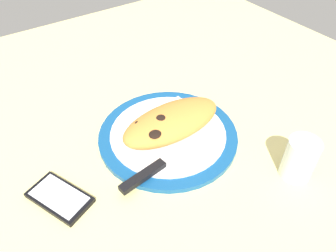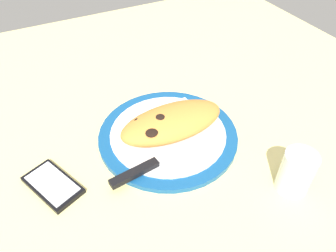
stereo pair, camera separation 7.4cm
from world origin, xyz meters
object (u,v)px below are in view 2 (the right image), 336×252
plate (168,135)px  knife (147,167)px  calzone (173,123)px  fork (154,111)px  water_glass (295,174)px  smartphone (53,185)px

plate → knife: size_ratio=1.33×
plate → calzone: 3.83cm
fork → water_glass: (-15.53, 32.46, 2.26)cm
calzone → fork: bearing=-84.3°
fork → water_glass: 36.05cm
knife → smartphone: knife is taller
knife → smartphone: size_ratio=1.72×
plate → water_glass: size_ratio=3.52×
knife → water_glass: (-24.50, 16.52, 1.96)cm
smartphone → plate: bearing=-175.5°
calzone → water_glass: size_ratio=2.70×
fork → smartphone: (27.65, 10.36, -1.18)cm
fork → knife: 18.30cm
knife → water_glass: bearing=146.0°
water_glass → calzone: bearing=-58.3°
plate → calzone: calzone is taller
fork → smartphone: fork is taller
fork → calzone: bearing=95.7°
plate → calzone: (-1.01, 0.50, 3.66)cm
water_glass → knife: bearing=-34.0°
plate → fork: size_ratio=1.97×
plate → water_glass: (-15.67, 24.27, 3.26)cm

